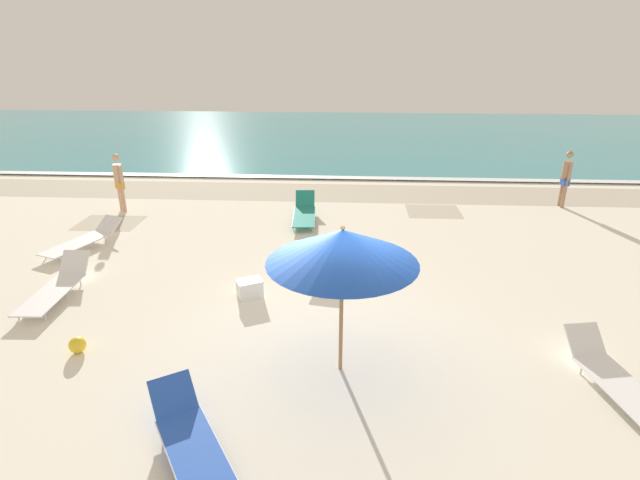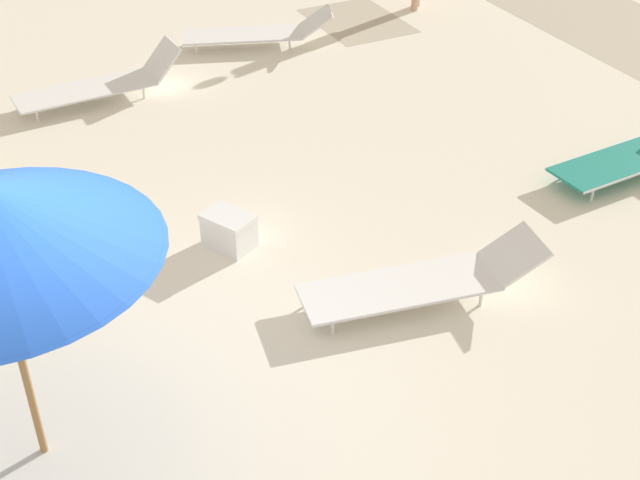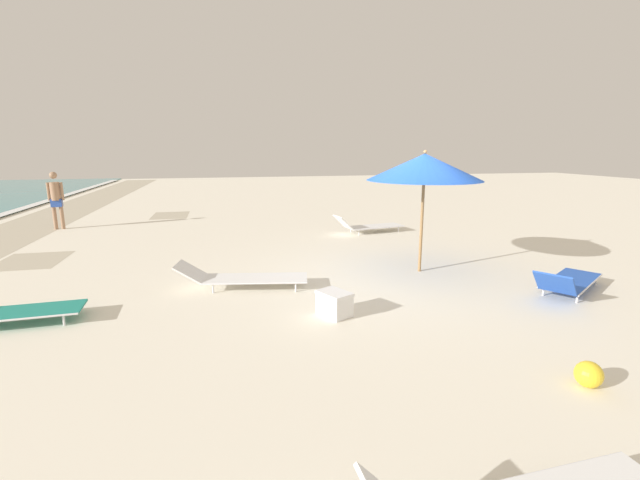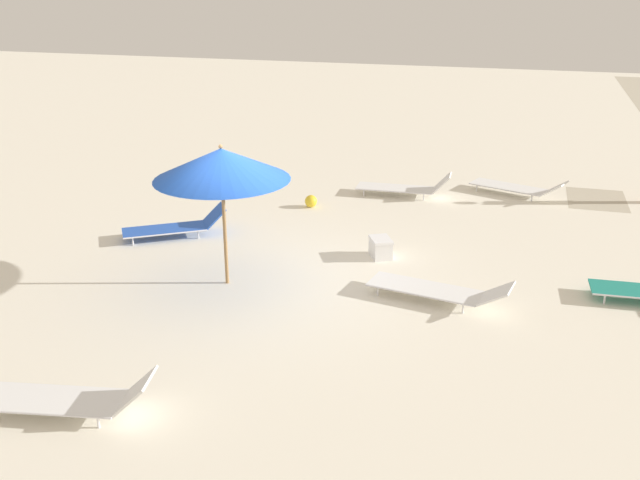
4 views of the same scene
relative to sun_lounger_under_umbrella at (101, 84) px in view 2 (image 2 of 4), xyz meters
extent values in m
cube|color=silver|center=(5.62, -1.41, -0.30)|extent=(60.00, 60.00, 0.16)
cube|color=#B8AE96|center=(-0.96, 4.40, -0.21)|extent=(1.76, 1.32, 0.00)
cylinder|color=#9E7547|center=(5.83, -2.08, 0.84)|extent=(0.06, 0.06, 2.11)
cube|color=white|center=(0.01, -0.23, -0.04)|extent=(0.67, 1.84, 0.03)
cylinder|color=silver|center=(-0.29, -0.24, -0.04)|extent=(0.11, 1.82, 0.03)
cylinder|color=silver|center=(0.31, -0.21, -0.04)|extent=(0.11, 1.82, 0.03)
cube|color=white|center=(-0.04, 0.87, 0.16)|extent=(0.59, 0.42, 0.43)
cylinder|color=silver|center=(-0.22, -0.94, -0.14)|extent=(0.03, 0.03, 0.16)
cylinder|color=silver|center=(0.29, -0.92, -0.14)|extent=(0.03, 0.03, 0.16)
cylinder|color=silver|center=(-0.27, 0.47, -0.14)|extent=(0.03, 0.03, 0.16)
cylinder|color=silver|center=(0.23, 0.49, -0.14)|extent=(0.03, 0.03, 0.16)
cube|color=#1E8475|center=(4.64, 4.78, -0.04)|extent=(0.70, 1.86, 0.03)
cylinder|color=silver|center=(4.34, 4.77, -0.04)|extent=(0.13, 1.83, 0.03)
cylinder|color=silver|center=(4.42, 4.06, -0.14)|extent=(0.03, 0.03, 0.16)
cylinder|color=silver|center=(4.93, 4.09, -0.14)|extent=(0.03, 0.03, 0.16)
cube|color=white|center=(-0.84, 2.37, -0.04)|extent=(1.17, 1.86, 0.03)
cylinder|color=silver|center=(-1.12, 2.47, -0.04)|extent=(0.63, 1.67, 0.03)
cylinder|color=silver|center=(-0.56, 2.26, -0.04)|extent=(0.63, 1.67, 0.03)
cube|color=white|center=(-0.46, 3.41, 0.12)|extent=(0.70, 0.64, 0.34)
cylinder|color=silver|center=(-1.32, 1.81, -0.14)|extent=(0.03, 0.03, 0.16)
cylinder|color=silver|center=(-0.84, 1.63, -0.14)|extent=(0.03, 0.03, 0.16)
cylinder|color=silver|center=(-0.84, 3.10, -0.14)|extent=(0.03, 0.03, 0.16)
cylinder|color=silver|center=(-0.37, 2.92, -0.14)|extent=(0.03, 0.03, 0.16)
cube|color=white|center=(5.51, 1.26, -0.04)|extent=(0.92, 1.92, 0.03)
cylinder|color=silver|center=(5.21, 1.32, -0.04)|extent=(0.36, 1.81, 0.03)
cylinder|color=silver|center=(5.80, 1.21, -0.04)|extent=(0.36, 1.81, 0.03)
cube|color=white|center=(5.72, 2.40, 0.10)|extent=(0.65, 0.58, 0.31)
cylinder|color=silver|center=(5.13, 0.60, -0.14)|extent=(0.03, 0.03, 0.16)
cylinder|color=silver|center=(5.63, 0.51, -0.14)|extent=(0.03, 0.03, 0.16)
cylinder|color=silver|center=(5.39, 2.01, -0.14)|extent=(0.03, 0.03, 0.16)
cylinder|color=silver|center=(5.89, 1.92, -0.14)|extent=(0.03, 0.03, 0.16)
cube|color=white|center=(3.94, 0.22, -0.06)|extent=(0.58, 0.52, 0.32)
cube|color=white|center=(3.94, 0.22, 0.13)|extent=(0.61, 0.54, 0.05)
camera|label=1|loc=(5.91, -8.72, 4.63)|focal=28.00mm
camera|label=2|loc=(10.97, -2.32, 4.98)|focal=50.00mm
camera|label=3|loc=(-1.92, 1.78, 2.26)|focal=24.00mm
camera|label=4|loc=(16.16, 2.52, 4.84)|focal=40.00mm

